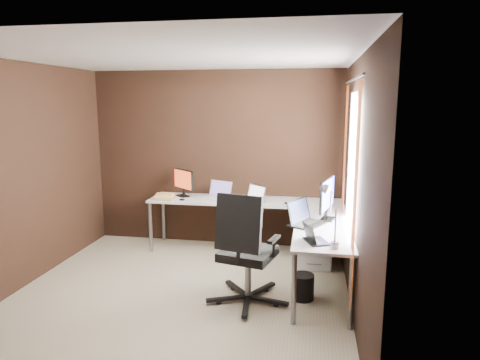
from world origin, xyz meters
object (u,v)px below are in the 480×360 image
(drawer_pedestal, at_px, (315,242))
(laptop_black_big, at_px, (304,219))
(office_chair, at_px, (246,271))
(book_stack, at_px, (164,197))
(laptop_white, at_px, (218,195))
(laptop_silver, at_px, (253,198))
(laptop_black_small, at_px, (314,238))
(wastebasket, at_px, (303,287))
(desk_lamp, at_px, (329,208))
(monitor_right, at_px, (327,196))
(monitor_left, at_px, (183,181))

(drawer_pedestal, height_order, laptop_black_big, laptop_black_big)
(office_chair, bearing_deg, drawer_pedestal, 73.82)
(book_stack, bearing_deg, laptop_white, 14.25)
(laptop_silver, relative_size, laptop_black_small, 1.24)
(drawer_pedestal, relative_size, laptop_silver, 1.51)
(laptop_black_big, xyz_separation_m, book_stack, (-1.93, 0.89, -0.02))
(laptop_black_big, bearing_deg, drawer_pedestal, 18.08)
(laptop_white, xyz_separation_m, wastebasket, (1.23, -1.39, -0.65))
(desk_lamp, bearing_deg, drawer_pedestal, 73.54)
(monitor_right, bearing_deg, laptop_black_big, 149.11)
(drawer_pedestal, distance_m, monitor_left, 2.01)
(laptop_white, distance_m, laptop_black_small, 2.14)
(monitor_left, xyz_separation_m, monitor_right, (1.98, -0.89, 0.05))
(desk_lamp, bearing_deg, wastebasket, 100.49)
(laptop_white, relative_size, book_stack, 1.61)
(laptop_silver, distance_m, wastebasket, 1.61)
(laptop_white, xyz_separation_m, book_stack, (-0.72, -0.18, -0.01))
(monitor_left, distance_m, monitor_right, 2.17)
(book_stack, relative_size, office_chair, 0.22)
(monitor_right, relative_size, laptop_white, 1.33)
(monitor_right, height_order, laptop_black_big, monitor_right)
(wastebasket, bearing_deg, laptop_black_small, -71.74)
(laptop_silver, bearing_deg, laptop_black_small, -23.18)
(laptop_white, relative_size, desk_lamp, 0.74)
(monitor_left, bearing_deg, monitor_right, 14.98)
(laptop_silver, xyz_separation_m, desk_lamp, (0.93, -1.66, 0.31))
(laptop_white, bearing_deg, monitor_right, -5.87)
(laptop_black_small, height_order, office_chair, office_chair)
(laptop_white, relative_size, laptop_black_small, 1.34)
(laptop_black_small, distance_m, book_stack, 2.53)
(drawer_pedestal, bearing_deg, wastebasket, -96.55)
(desk_lamp, bearing_deg, monitor_right, 68.33)
(laptop_silver, xyz_separation_m, wastebasket, (0.71, -1.30, -0.64))
(laptop_black_big, xyz_separation_m, laptop_black_small, (0.11, -0.61, -0.02))
(laptop_black_small, relative_size, wastebasket, 1.18)
(monitor_left, relative_size, laptop_white, 0.90)
(laptop_silver, height_order, book_stack, laptop_silver)
(drawer_pedestal, xyz_separation_m, wastebasket, (-0.12, -1.02, -0.16))
(book_stack, distance_m, desk_lamp, 2.69)
(monitor_right, xyz_separation_m, laptop_black_big, (-0.25, -0.24, -0.21))
(drawer_pedestal, relative_size, desk_lamp, 1.04)
(monitor_left, bearing_deg, laptop_white, 32.52)
(laptop_black_big, height_order, wastebasket, laptop_black_big)
(laptop_white, xyz_separation_m, desk_lamp, (1.45, -1.75, 0.31))
(laptop_silver, height_order, laptop_black_small, laptop_silver)
(desk_lamp, bearing_deg, book_stack, 123.29)
(laptop_silver, height_order, wastebasket, laptop_silver)
(laptop_black_big, xyz_separation_m, office_chair, (-0.57, -0.50, -0.44))
(monitor_right, relative_size, office_chair, 0.48)
(monitor_right, height_order, laptop_white, monitor_right)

